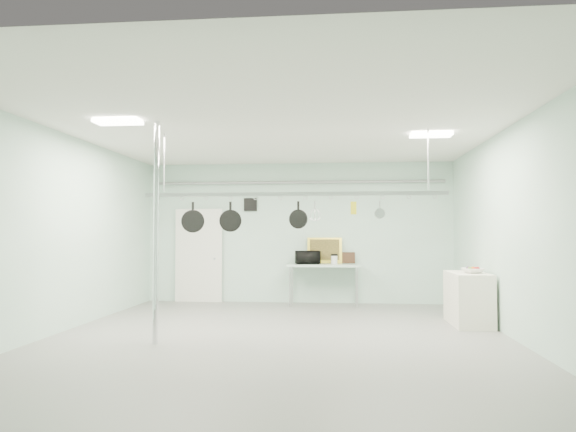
# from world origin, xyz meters

# --- Properties ---
(floor) EXTENTS (8.00, 8.00, 0.00)m
(floor) POSITION_xyz_m (0.00, 0.00, 0.00)
(floor) COLOR gray
(floor) RESTS_ON ground
(ceiling) EXTENTS (7.00, 8.00, 0.02)m
(ceiling) POSITION_xyz_m (0.00, 0.00, 3.19)
(ceiling) COLOR silver
(ceiling) RESTS_ON back_wall
(back_wall) EXTENTS (7.00, 0.02, 3.20)m
(back_wall) POSITION_xyz_m (0.00, 3.99, 1.60)
(back_wall) COLOR silver
(back_wall) RESTS_ON floor
(right_wall) EXTENTS (0.02, 8.00, 3.20)m
(right_wall) POSITION_xyz_m (3.49, 0.00, 1.60)
(right_wall) COLOR silver
(right_wall) RESTS_ON floor
(door) EXTENTS (1.10, 0.10, 2.20)m
(door) POSITION_xyz_m (-2.30, 3.94, 1.05)
(door) COLOR silver
(door) RESTS_ON floor
(wall_vent) EXTENTS (0.30, 0.04, 0.30)m
(wall_vent) POSITION_xyz_m (-1.10, 3.97, 2.25)
(wall_vent) COLOR black
(wall_vent) RESTS_ON back_wall
(conduit_pipe) EXTENTS (6.60, 0.07, 0.07)m
(conduit_pipe) POSITION_xyz_m (0.00, 3.90, 2.75)
(conduit_pipe) COLOR gray
(conduit_pipe) RESTS_ON back_wall
(chrome_pole) EXTENTS (0.08, 0.08, 3.20)m
(chrome_pole) POSITION_xyz_m (-1.70, -0.60, 1.60)
(chrome_pole) COLOR silver
(chrome_pole) RESTS_ON floor
(prep_table) EXTENTS (1.60, 0.70, 0.91)m
(prep_table) POSITION_xyz_m (0.60, 3.60, 0.83)
(prep_table) COLOR silver
(prep_table) RESTS_ON floor
(side_cabinet) EXTENTS (0.60, 1.20, 0.90)m
(side_cabinet) POSITION_xyz_m (3.15, 1.40, 0.45)
(side_cabinet) COLOR white
(side_cabinet) RESTS_ON floor
(pot_rack) EXTENTS (4.80, 0.06, 1.00)m
(pot_rack) POSITION_xyz_m (0.20, 0.30, 2.23)
(pot_rack) COLOR #B7B7BC
(pot_rack) RESTS_ON ceiling
(light_panel_left) EXTENTS (0.65, 0.30, 0.05)m
(light_panel_left) POSITION_xyz_m (-2.20, -0.80, 3.16)
(light_panel_left) COLOR white
(light_panel_left) RESTS_ON ceiling
(light_panel_right) EXTENTS (0.65, 0.30, 0.05)m
(light_panel_right) POSITION_xyz_m (2.40, 0.60, 3.16)
(light_panel_right) COLOR white
(light_panel_right) RESTS_ON ceiling
(microwave) EXTENTS (0.59, 0.46, 0.29)m
(microwave) POSITION_xyz_m (0.25, 3.61, 1.05)
(microwave) COLOR black
(microwave) RESTS_ON prep_table
(coffee_canister) EXTENTS (0.16, 0.16, 0.19)m
(coffee_canister) POSITION_xyz_m (0.83, 3.51, 1.00)
(coffee_canister) COLOR silver
(coffee_canister) RESTS_ON prep_table
(painting_large) EXTENTS (0.78, 0.15, 0.58)m
(painting_large) POSITION_xyz_m (0.62, 3.90, 1.20)
(painting_large) COLOR gold
(painting_large) RESTS_ON prep_table
(painting_small) EXTENTS (0.30, 0.09, 0.25)m
(painting_small) POSITION_xyz_m (1.15, 3.90, 1.03)
(painting_small) COLOR #372013
(painting_small) RESTS_ON prep_table
(fruit_bowl) EXTENTS (0.45, 0.45, 0.09)m
(fruit_bowl) POSITION_xyz_m (3.20, 1.26, 0.94)
(fruit_bowl) COLOR silver
(fruit_bowl) RESTS_ON side_cabinet
(skillet_left) EXTENTS (0.37, 0.14, 0.48)m
(skillet_left) POSITION_xyz_m (-1.42, 0.30, 1.84)
(skillet_left) COLOR black
(skillet_left) RESTS_ON pot_rack
(skillet_mid) EXTENTS (0.35, 0.10, 0.49)m
(skillet_mid) POSITION_xyz_m (-0.80, 0.30, 1.84)
(skillet_mid) COLOR black
(skillet_mid) RESTS_ON pot_rack
(skillet_right) EXTENTS (0.31, 0.12, 0.42)m
(skillet_right) POSITION_xyz_m (0.28, 0.30, 1.87)
(skillet_right) COLOR black
(skillet_right) RESTS_ON pot_rack
(whisk) EXTENTS (0.21, 0.21, 0.31)m
(whisk) POSITION_xyz_m (0.55, 0.30, 1.93)
(whisk) COLOR silver
(whisk) RESTS_ON pot_rack
(grater) EXTENTS (0.09, 0.02, 0.22)m
(grater) POSITION_xyz_m (1.15, 0.30, 1.97)
(grater) COLOR gold
(grater) RESTS_ON pot_rack
(saucepan) EXTENTS (0.18, 0.14, 0.28)m
(saucepan) POSITION_xyz_m (1.55, 0.30, 1.95)
(saucepan) COLOR silver
(saucepan) RESTS_ON pot_rack
(fruit_cluster) EXTENTS (0.24, 0.24, 0.09)m
(fruit_cluster) POSITION_xyz_m (3.20, 1.26, 0.98)
(fruit_cluster) COLOR #B21110
(fruit_cluster) RESTS_ON fruit_bowl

